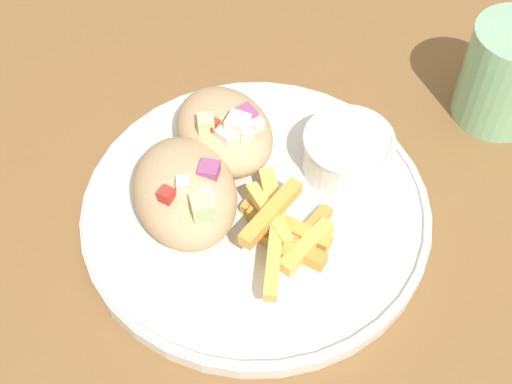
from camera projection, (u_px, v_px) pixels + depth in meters
table at (234, 249)px, 0.68m from camera, size 1.32×1.32×0.75m
plate at (256, 209)px, 0.61m from camera, size 0.30×0.30×0.02m
pita_sandwich_near at (185, 192)px, 0.58m from camera, size 0.14×0.12×0.06m
pita_sandwich_far at (225, 131)px, 0.63m from camera, size 0.12×0.10×0.06m
fries_pile at (284, 229)px, 0.58m from camera, size 0.10×0.11×0.04m
sauce_ramekin at (347, 151)px, 0.62m from camera, size 0.08×0.08×0.04m
water_glass at (505, 78)px, 0.66m from camera, size 0.08×0.08×0.10m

